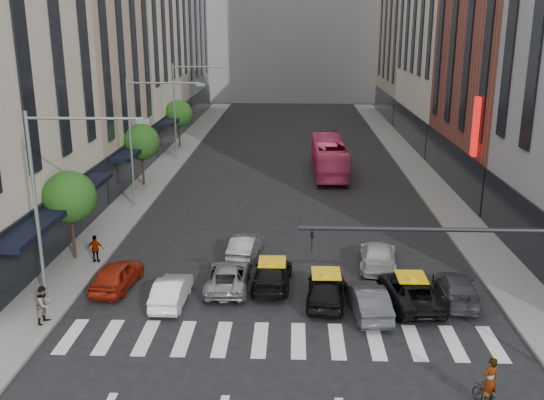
# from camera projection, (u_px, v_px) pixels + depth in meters

# --- Properties ---
(ground) EXTENTS (160.00, 160.00, 0.00)m
(ground) POSITION_uv_depth(u_px,v_px,m) (283.00, 359.00, 23.78)
(ground) COLOR black
(ground) RESTS_ON ground
(sidewalk_left) EXTENTS (3.00, 96.00, 0.15)m
(sidewalk_left) POSITION_uv_depth(u_px,v_px,m) (158.00, 174.00, 52.95)
(sidewalk_left) COLOR slate
(sidewalk_left) RESTS_ON ground
(sidewalk_right) EXTENTS (3.00, 96.00, 0.15)m
(sidewalk_right) POSITION_uv_depth(u_px,v_px,m) (423.00, 176.00, 52.14)
(sidewalk_right) COLOR slate
(sidewalk_right) RESTS_ON ground
(building_left_b) EXTENTS (8.00, 16.00, 24.00)m
(building_left_b) POSITION_uv_depth(u_px,v_px,m) (76.00, 33.00, 47.89)
(building_left_b) COLOR tan
(building_left_b) RESTS_ON ground
(building_left_d) EXTENTS (8.00, 18.00, 30.00)m
(building_left_d) POSITION_uv_depth(u_px,v_px,m) (168.00, 6.00, 82.56)
(building_left_d) COLOR gray
(building_left_d) RESTS_ON ground
(building_right_b) EXTENTS (8.00, 18.00, 26.00)m
(building_right_b) POSITION_uv_depth(u_px,v_px,m) (517.00, 19.00, 45.46)
(building_right_b) COLOR brown
(building_right_b) RESTS_ON ground
(building_right_d) EXTENTS (8.00, 18.00, 28.00)m
(building_right_d) POSITION_uv_depth(u_px,v_px,m) (419.00, 14.00, 81.65)
(building_right_d) COLOR tan
(building_right_d) RESTS_ON ground
(tree_near) EXTENTS (2.88, 2.88, 4.95)m
(tree_near) POSITION_uv_depth(u_px,v_px,m) (69.00, 197.00, 32.77)
(tree_near) COLOR black
(tree_near) RESTS_ON sidewalk_left
(tree_mid) EXTENTS (2.88, 2.88, 4.95)m
(tree_mid) POSITION_uv_depth(u_px,v_px,m) (141.00, 142.00, 48.12)
(tree_mid) COLOR black
(tree_mid) RESTS_ON sidewalk_left
(tree_far) EXTENTS (2.88, 2.88, 4.95)m
(tree_far) POSITION_uv_depth(u_px,v_px,m) (179.00, 114.00, 63.48)
(tree_far) COLOR black
(tree_far) RESTS_ON sidewalk_left
(streetlamp_near) EXTENTS (5.38, 0.25, 9.00)m
(streetlamp_near) POSITION_uv_depth(u_px,v_px,m) (55.00, 186.00, 26.32)
(streetlamp_near) COLOR gray
(streetlamp_near) RESTS_ON sidewalk_left
(streetlamp_mid) EXTENTS (5.38, 0.25, 9.00)m
(streetlamp_mid) POSITION_uv_depth(u_px,v_px,m) (143.00, 126.00, 41.68)
(streetlamp_mid) COLOR gray
(streetlamp_mid) RESTS_ON sidewalk_left
(streetlamp_far) EXTENTS (5.38, 0.25, 9.00)m
(streetlamp_far) POSITION_uv_depth(u_px,v_px,m) (184.00, 99.00, 57.03)
(streetlamp_far) COLOR gray
(streetlamp_far) RESTS_ON sidewalk_left
(traffic_signal) EXTENTS (10.10, 0.20, 6.00)m
(traffic_signal) POSITION_uv_depth(u_px,v_px,m) (502.00, 266.00, 21.30)
(traffic_signal) COLOR black
(traffic_signal) RESTS_ON ground
(liberty_sign) EXTENTS (0.30, 0.70, 4.00)m
(liberty_sign) POSITION_uv_depth(u_px,v_px,m) (476.00, 127.00, 40.85)
(liberty_sign) COLOR red
(liberty_sign) RESTS_ON ground
(car_red) EXTENTS (2.04, 4.22, 1.39)m
(car_red) POSITION_uv_depth(u_px,v_px,m) (117.00, 275.00, 30.03)
(car_red) COLOR maroon
(car_red) RESTS_ON ground
(car_white_front) EXTENTS (1.44, 3.89, 1.27)m
(car_white_front) POSITION_uv_depth(u_px,v_px,m) (171.00, 291.00, 28.39)
(car_white_front) COLOR silver
(car_white_front) RESTS_ON ground
(car_silver) EXTENTS (2.19, 4.57, 1.26)m
(car_silver) POSITION_uv_depth(u_px,v_px,m) (227.00, 276.00, 30.02)
(car_silver) COLOR gray
(car_silver) RESTS_ON ground
(taxi_left) EXTENTS (2.07, 4.62, 1.32)m
(taxi_left) POSITION_uv_depth(u_px,v_px,m) (272.00, 274.00, 30.20)
(taxi_left) COLOR black
(taxi_left) RESTS_ON ground
(taxi_center) EXTENTS (2.05, 4.42, 1.47)m
(taxi_center) POSITION_uv_depth(u_px,v_px,m) (326.00, 288.00, 28.43)
(taxi_center) COLOR black
(taxi_center) RESTS_ON ground
(car_grey_mid) EXTENTS (1.89, 4.30, 1.37)m
(car_grey_mid) POSITION_uv_depth(u_px,v_px,m) (368.00, 300.00, 27.32)
(car_grey_mid) COLOR #3A3C41
(car_grey_mid) RESTS_ON ground
(taxi_right) EXTENTS (2.74, 5.10, 1.36)m
(taxi_right) POSITION_uv_depth(u_px,v_px,m) (410.00, 291.00, 28.28)
(taxi_right) COLOR black
(taxi_right) RESTS_ON ground
(car_grey_curb) EXTENTS (2.09, 4.46, 1.26)m
(car_grey_curb) POSITION_uv_depth(u_px,v_px,m) (456.00, 288.00, 28.67)
(car_grey_curb) COLOR #393A3F
(car_grey_curb) RESTS_ON ground
(car_row2_left) EXTENTS (1.87, 4.09, 1.30)m
(car_row2_left) POSITION_uv_depth(u_px,v_px,m) (245.00, 246.00, 34.12)
(car_row2_left) COLOR gray
(car_row2_left) RESTS_ON ground
(car_row2_right) EXTENTS (2.40, 4.81, 1.34)m
(car_row2_right) POSITION_uv_depth(u_px,v_px,m) (378.00, 256.00, 32.62)
(car_row2_right) COLOR #BBBBBB
(car_row2_right) RESTS_ON ground
(bus) EXTENTS (2.75, 11.14, 3.09)m
(bus) POSITION_uv_depth(u_px,v_px,m) (329.00, 156.00, 52.90)
(bus) COLOR #EE467E
(bus) RESTS_ON ground
(motorcycle) EXTENTS (1.13, 1.63, 0.81)m
(motorcycle) POSITION_uv_depth(u_px,v_px,m) (488.00, 398.00, 20.62)
(motorcycle) COLOR black
(motorcycle) RESTS_ON ground
(rider) EXTENTS (0.73, 0.63, 1.71)m
(rider) POSITION_uv_depth(u_px,v_px,m) (492.00, 366.00, 20.27)
(rider) COLOR gray
(rider) RESTS_ON motorcycle
(pedestrian_near) EXTENTS (0.84, 0.96, 1.70)m
(pedestrian_near) POSITION_uv_depth(u_px,v_px,m) (44.00, 304.00, 26.18)
(pedestrian_near) COLOR gray
(pedestrian_near) RESTS_ON sidewalk_left
(pedestrian_far) EXTENTS (0.92, 0.42, 1.53)m
(pedestrian_far) POSITION_uv_depth(u_px,v_px,m) (96.00, 249.00, 32.91)
(pedestrian_far) COLOR gray
(pedestrian_far) RESTS_ON sidewalk_left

